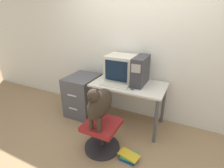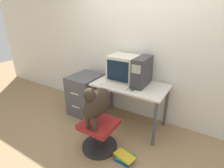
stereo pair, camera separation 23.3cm
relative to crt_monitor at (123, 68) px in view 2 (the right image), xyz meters
The scene contains 11 objects.
ground_plane 1.09m from the crt_monitor, 66.51° to the right, with size 12.00×12.00×0.00m, color #937551.
wall_back 0.48m from the crt_monitor, 55.75° to the left, with size 8.00×0.05×2.60m.
desk 0.39m from the crt_monitor, 30.17° to the right, with size 1.17×0.68×0.76m.
crt_monitor is the anchor object (origin of this frame).
pc_tower 0.35m from the crt_monitor, ahead, with size 0.18×0.47×0.45m.
keyboard 0.37m from the crt_monitor, 86.56° to the right, with size 0.45×0.15×0.03m.
computer_mouse 0.49m from the crt_monitor, 44.91° to the right, with size 0.06×0.04×0.03m.
office_chair 1.13m from the crt_monitor, 84.04° to the right, with size 0.51×0.51×0.43m.
dog 0.92m from the crt_monitor, 84.30° to the right, with size 0.21×0.53×0.60m.
filing_cabinet 0.94m from the crt_monitor, 167.57° to the right, with size 0.52×0.63×0.75m.
book_stack_floor 1.37m from the crt_monitor, 59.58° to the right, with size 0.30×0.21×0.08m.
Camera 2 is at (1.10, -2.02, 1.84)m, focal length 28.00 mm.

